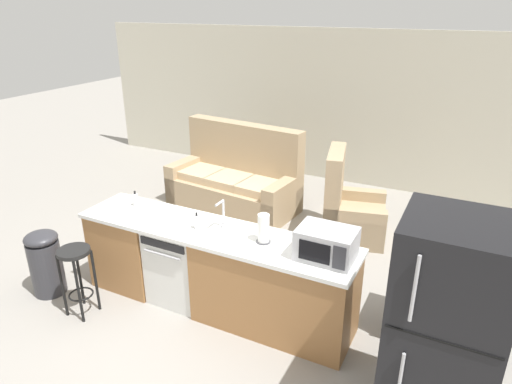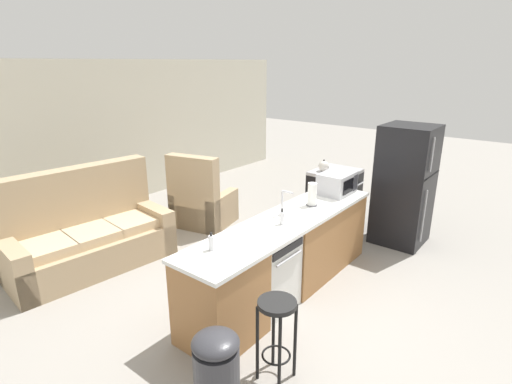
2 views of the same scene
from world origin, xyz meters
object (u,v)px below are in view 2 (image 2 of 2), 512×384
Objects in this scene: trash_bin at (217,376)px; dish_soap_bottle at (211,243)px; microwave at (337,183)px; dishwasher at (265,272)px; stove_range at (334,197)px; soap_bottle at (282,218)px; paper_towel_roll at (312,195)px; kettle at (324,166)px; refrigerator at (404,185)px; bar_stool at (277,323)px; couch at (87,236)px; armchair at (201,205)px.

dish_soap_bottle is at bearing 45.54° from trash_bin.
microwave reaches higher than dish_soap_bottle.
dishwasher is 2.66m from stove_range.
soap_bottle and dish_soap_bottle have the same top height.
kettle is at bearing 24.21° from paper_towel_roll.
refrigerator is at bearing -11.93° from dishwasher.
soap_bottle is at bearing 19.18° from trash_bin.
soap_bottle is (-2.35, -0.59, 0.52)m from stove_range.
bar_stool is at bearing -163.20° from microwave.
soap_bottle is 2.67m from couch.
dishwasher is 1.69m from microwave.
dish_soap_bottle is 1.17m from trash_bin.
armchair is (-1.43, 1.64, -0.10)m from stove_range.
dishwasher is 0.40× the size of couch.
dish_soap_bottle is 2.36m from couch.
trash_bin is at bearing 170.22° from bar_stool.
microwave is 3.35m from couch.
stove_range is at bearing 11.91° from dishwasher.
refrigerator is 1.18m from microwave.
couch is at bearing 137.90° from refrigerator.
bar_stool is at bearing -156.60° from kettle.
armchair is (0.92, 2.22, -0.62)m from soap_bottle.
trash_bin is (-3.80, -1.28, -0.61)m from kettle.
dish_soap_bottle is 0.08× the size of couch.
stove_range is at bearing 7.51° from dish_soap_bottle.
microwave is 0.68× the size of bar_stool.
dish_soap_bottle is 0.15× the size of armchair.
bar_stool is at bearing -9.78° from trash_bin.
dish_soap_bottle is (-0.66, 0.12, 0.55)m from dishwasher.
bar_stool is 3.11m from couch.
paper_towel_roll is at bearing 22.69° from bar_stool.
paper_towel_roll is at bearing 178.64° from microwave.
stove_range is 4.13m from trash_bin.
bar_stool is 0.35× the size of couch.
kettle reaches higher than trash_bin.
couch is 1.74× the size of armchair.
dish_soap_bottle reaches higher than stove_range.
trash_bin is at bearing -168.44° from microwave.
microwave is 2.84× the size of soap_bottle.
dishwasher is 4.77× the size of dish_soap_bottle.
kettle is 0.17× the size of armchair.
refrigerator reaches higher than stove_range.
paper_towel_roll is 2.49m from trash_bin.
refrigerator is 1.25m from kettle.
stove_range is at bearing 18.01° from paper_towel_roll.
refrigerator is 4.43m from couch.
trash_bin is at bearing -163.83° from stove_range.
paper_towel_roll reaches higher than soap_bottle.
refrigerator is 2.34× the size of trash_bin.
couch is (-0.92, 2.44, -0.58)m from soap_bottle.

